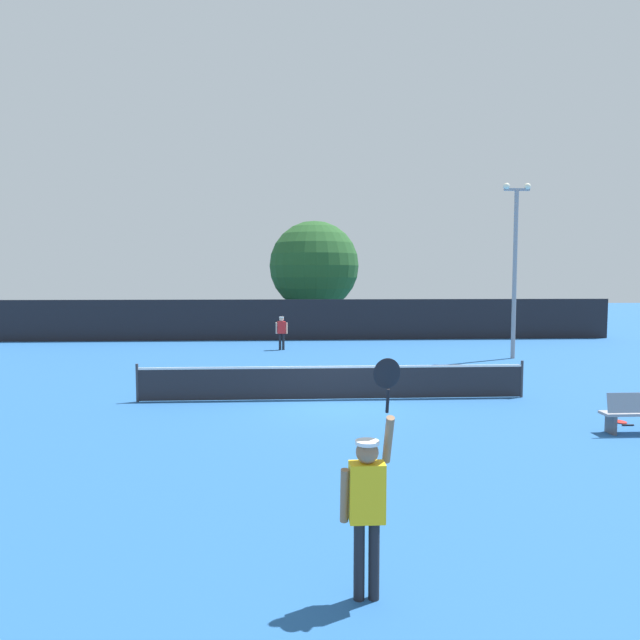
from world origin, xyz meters
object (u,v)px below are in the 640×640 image
(light_pole, at_px, (515,259))
(player_receiving, at_px, (282,330))
(spare_racket, at_px, (621,422))
(large_tree, at_px, (314,266))
(tennis_ball, at_px, (303,382))
(parked_car_far, at_px, (329,317))
(parked_car_near, at_px, (189,318))
(player_serving, at_px, (368,494))
(parked_car_mid, at_px, (263,318))

(light_pole, bearing_deg, player_receiving, 160.99)
(spare_racket, height_order, large_tree, large_tree)
(tennis_ball, height_order, light_pole, light_pole)
(spare_racket, bearing_deg, light_pole, 80.97)
(spare_racket, distance_m, parked_car_far, 25.88)
(tennis_ball, xyz_separation_m, large_tree, (1.22, 18.70, 4.20))
(large_tree, xyz_separation_m, parked_car_near, (-8.29, 0.70, -3.46))
(light_pole, bearing_deg, large_tree, 120.61)
(player_receiving, xyz_separation_m, parked_car_near, (-6.26, 10.69, -0.19))
(player_serving, bearing_deg, light_pole, 63.76)
(player_receiving, xyz_separation_m, parked_car_far, (3.08, 11.08, -0.19))
(player_serving, bearing_deg, player_receiving, 93.13)
(tennis_ball, relative_size, parked_car_mid, 0.02)
(spare_racket, height_order, parked_car_mid, parked_car_mid)
(player_serving, relative_size, tennis_ball, 38.24)
(parked_car_far, bearing_deg, player_receiving, -106.55)
(parked_car_near, bearing_deg, player_serving, -73.92)
(player_serving, xyz_separation_m, player_receiving, (-1.17, 21.32, -0.19))
(player_serving, bearing_deg, spare_racket, 44.85)
(player_serving, bearing_deg, parked_car_near, 103.06)
(player_receiving, bearing_deg, large_tree, -101.50)
(parked_car_mid, distance_m, parked_car_far, 4.48)
(tennis_ball, relative_size, parked_car_far, 0.02)
(player_receiving, distance_m, parked_car_far, 11.50)
(player_serving, xyz_separation_m, parked_car_mid, (-2.57, 32.34, -0.38))
(tennis_ball, bearing_deg, light_pole, 29.90)
(player_receiving, xyz_separation_m, tennis_ball, (0.81, -8.71, -0.94))
(player_receiving, distance_m, tennis_ball, 8.80)
(player_receiving, distance_m, large_tree, 10.70)
(parked_car_far, bearing_deg, tennis_ball, -97.57)
(player_serving, xyz_separation_m, light_pole, (8.81, 17.88, 3.12))
(parked_car_mid, bearing_deg, parked_car_far, -5.37)
(player_receiving, relative_size, parked_car_far, 0.38)
(large_tree, bearing_deg, parked_car_far, 46.16)
(player_serving, distance_m, parked_car_far, 32.46)
(player_receiving, relative_size, large_tree, 0.22)
(spare_racket, xyz_separation_m, light_pole, (1.72, 10.83, 4.26))
(player_receiving, bearing_deg, spare_racket, 120.07)
(player_serving, distance_m, parked_car_mid, 32.44)
(tennis_ball, distance_m, parked_car_near, 20.66)
(parked_car_near, relative_size, parked_car_far, 1.01)
(player_serving, xyz_separation_m, tennis_ball, (-0.36, 12.61, -1.12))
(light_pole, relative_size, large_tree, 1.04)
(player_serving, xyz_separation_m, parked_car_near, (-7.42, 32.01, -0.38))
(tennis_ball, height_order, parked_car_near, parked_car_near)
(light_pole, bearing_deg, spare_racket, -99.03)
(large_tree, distance_m, parked_car_near, 9.01)
(parked_car_far, bearing_deg, player_serving, -94.40)
(light_pole, height_order, parked_car_far, light_pole)
(player_receiving, bearing_deg, tennis_ball, 95.30)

